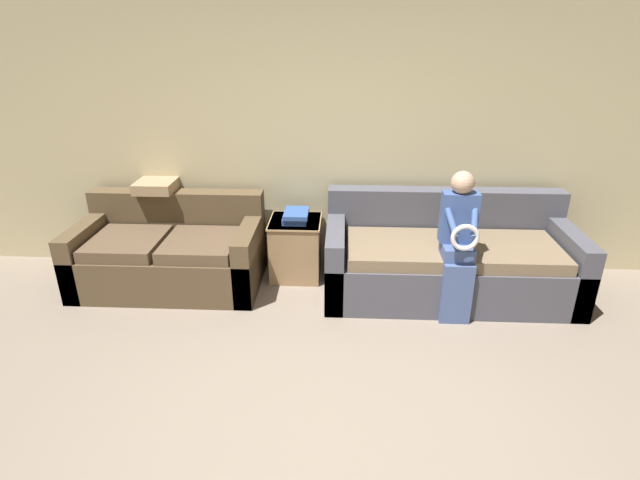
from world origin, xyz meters
The scene contains 8 objects.
ground_plane centered at (0.00, 0.00, 0.00)m, with size 14.00×14.00×0.00m, color gray.
wall_back centered at (0.00, 2.69, 1.27)m, with size 7.90×0.06×2.55m.
couch_main centered at (1.00, 2.14, 0.31)m, with size 2.22×0.99×0.88m.
couch_side centered at (-1.59, 2.17, 0.30)m, with size 1.69×0.92×0.82m.
child_left_seated centered at (0.97, 1.73, 0.69)m, with size 0.30×0.38×1.24m.
side_shelf centered at (-0.42, 2.39, 0.30)m, with size 0.49×0.51×0.58m.
book_stack centered at (-0.42, 2.38, 0.63)m, with size 0.24×0.32×0.10m.
throw_pillow centered at (-1.77, 2.50, 0.87)m, with size 0.36×0.36×0.10m.
Camera 1 is at (0.03, -2.04, 2.29)m, focal length 28.00 mm.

